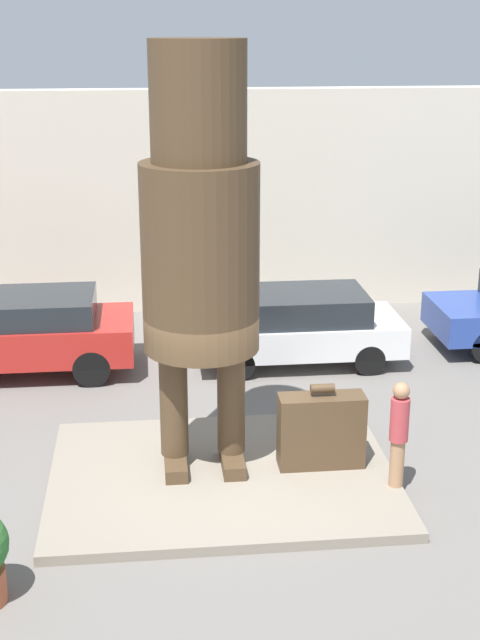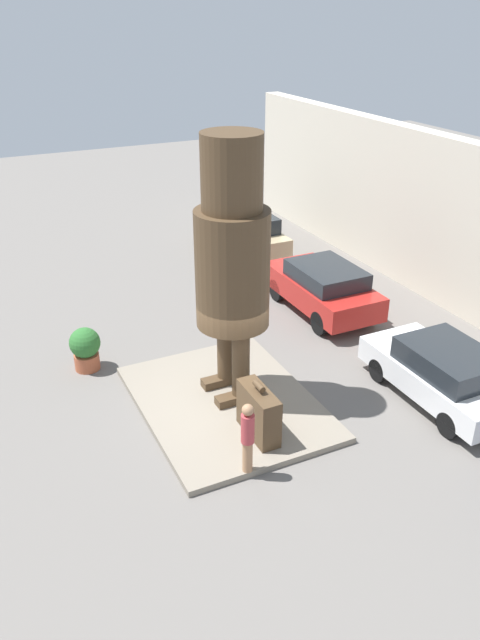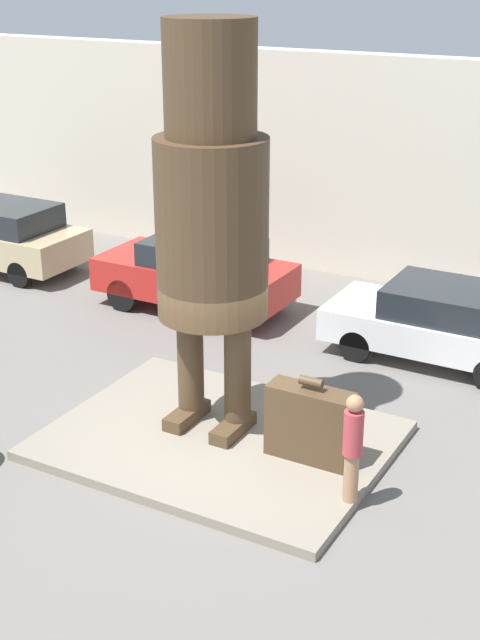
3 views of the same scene
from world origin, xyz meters
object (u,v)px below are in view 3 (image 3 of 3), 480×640
(giant_suitcase, at_px, (310,423))
(parked_car_red, at_px, (196,272))
(tourist, at_px, (353,444))
(statue_figure, at_px, (212,203))
(parked_car_tan, at_px, (4,235))
(parked_car_white, at_px, (441,321))

(giant_suitcase, distance_m, parked_car_red, 6.70)
(tourist, bearing_deg, statue_figure, 160.71)
(giant_suitcase, xyz_separation_m, parked_car_red, (-4.81, 4.66, 0.12))
(statue_figure, distance_m, tourist, 3.94)
(parked_car_red, bearing_deg, statue_figure, 124.59)
(tourist, distance_m, parked_car_tan, 12.47)
(statue_figure, distance_m, parked_car_tan, 10.05)
(parked_car_white, bearing_deg, giant_suitcase, 83.90)
(statue_figure, bearing_deg, parked_car_red, 124.59)
(giant_suitcase, xyz_separation_m, parked_car_white, (0.50, 4.65, 0.05))
(statue_figure, xyz_separation_m, giant_suitcase, (1.74, -0.21, -3.02))
(statue_figure, height_order, parked_car_white, statue_figure)
(parked_car_white, bearing_deg, tourist, 94.89)
(statue_figure, distance_m, giant_suitcase, 3.49)
(tourist, height_order, parked_car_red, tourist)
(giant_suitcase, height_order, parked_car_red, parked_car_red)
(parked_car_tan, relative_size, parked_car_red, 0.98)
(giant_suitcase, distance_m, parked_car_tan, 11.28)
(parked_car_white, bearing_deg, parked_car_red, -0.10)
(statue_figure, bearing_deg, parked_car_white, 63.20)
(parked_car_red, bearing_deg, tourist, 136.93)
(parked_car_tan, height_order, parked_car_red, parked_car_tan)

